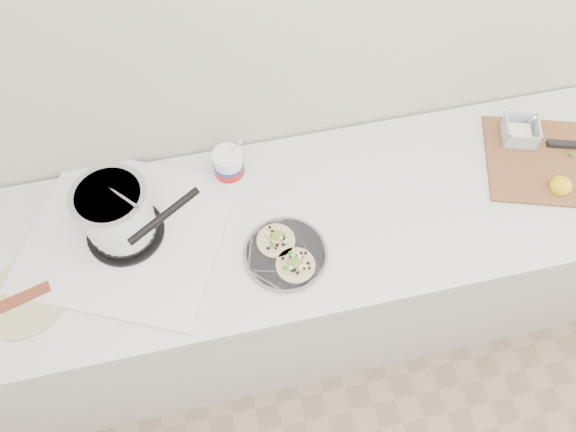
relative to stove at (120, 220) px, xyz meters
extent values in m
cube|color=beige|center=(0.57, 0.26, 0.31)|extent=(3.50, 0.05, 2.60)
cube|color=silver|center=(0.57, -0.04, -0.56)|extent=(2.40, 0.62, 0.86)
cube|color=silver|center=(0.57, -0.06, -0.11)|extent=(2.44, 0.66, 0.04)
cube|color=silver|center=(0.00, 0.00, -0.08)|extent=(0.76, 0.73, 0.01)
cylinder|color=black|center=(0.00, 0.00, -0.07)|extent=(0.24, 0.24, 0.01)
torus|color=black|center=(0.00, 0.00, -0.05)|extent=(0.21, 0.21, 0.02)
cylinder|color=silver|center=(0.00, 0.00, 0.05)|extent=(0.21, 0.21, 0.18)
cylinder|color=slate|center=(0.47, -0.18, -0.09)|extent=(0.24, 0.24, 0.01)
cylinder|color=slate|center=(0.47, -0.18, -0.08)|extent=(0.26, 0.26, 0.00)
cylinder|color=white|center=(0.35, 0.15, -0.03)|extent=(0.10, 0.10, 0.12)
cylinder|color=#AE1713|center=(0.35, 0.15, -0.04)|extent=(0.10, 0.10, 0.04)
cylinder|color=#192D99|center=(0.35, 0.15, -0.03)|extent=(0.10, 0.10, 0.01)
cube|color=brown|center=(1.46, -0.04, -0.09)|extent=(0.60, 0.50, 0.01)
cube|color=white|center=(1.35, 0.09, -0.06)|extent=(0.07, 0.07, 0.03)
ellipsoid|color=yellow|center=(1.39, -0.14, -0.06)|extent=(0.07, 0.07, 0.06)
cube|color=black|center=(1.49, 0.02, -0.07)|extent=(0.12, 0.06, 0.02)
cylinder|color=tan|center=(-0.31, -0.15, -0.09)|extent=(0.25, 0.25, 0.01)
cube|color=brown|center=(-0.31, -0.15, -0.08)|extent=(0.16, 0.08, 0.01)
camera|label=1|loc=(0.30, -0.94, 1.44)|focal=35.00mm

